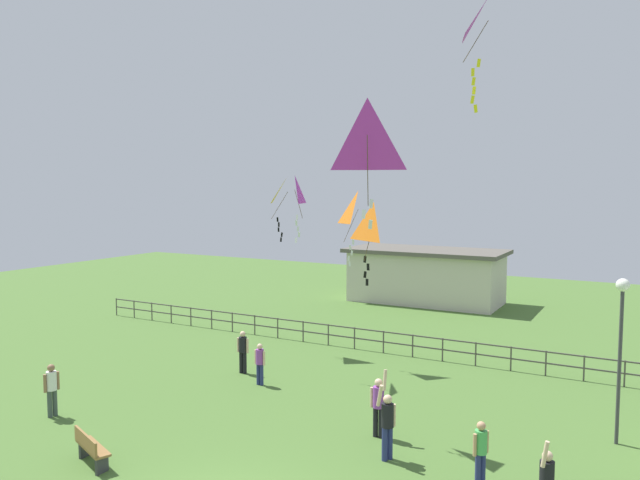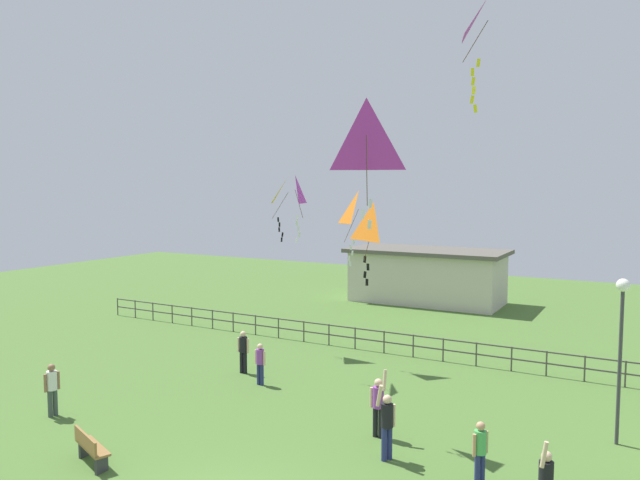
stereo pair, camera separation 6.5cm
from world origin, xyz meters
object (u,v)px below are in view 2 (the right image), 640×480
person_5 (260,361)px  kite_1 (366,137)px  person_1 (387,422)px  kite_3 (373,224)px  kite_5 (358,212)px  person_6 (378,403)px  lamppost (621,325)px  kite_2 (487,26)px  park_bench (90,447)px  kite_4 (295,192)px  person_3 (480,449)px  kite_0 (288,194)px  person_4 (52,386)px  person_7 (243,349)px

person_5 → kite_1: bearing=-41.0°
person_1 → kite_3: bearing=124.9°
kite_5 → person_6: bearing=-60.1°
lamppost → kite_2: (-3.07, -2.95, 7.62)m
kite_1 → kite_3: kite_1 is taller
park_bench → kite_1: bearing=11.2°
kite_4 → person_3: bearing=-33.9°
kite_1 → kite_5: 11.91m
kite_0 → kite_4: kite_4 is taller
person_4 → kite_2: 16.16m
person_6 → kite_1: (1.32, -3.78, 7.09)m
kite_2 → kite_0: bearing=144.5°
kite_1 → kite_5: kite_1 is taller
park_bench → kite_4: 11.46m
person_6 → kite_0: size_ratio=0.72×
kite_0 → kite_2: size_ratio=1.03×
person_6 → person_7: (-6.89, 3.02, -0.06)m
person_4 → kite_2: kite_2 is taller
lamppost → person_3: bearing=-122.5°
person_5 → person_1: bearing=-28.4°
kite_3 → kite_5: kite_5 is taller
person_6 → person_1: bearing=-57.4°
person_6 → kite_3: kite_3 is taller
park_bench → person_3: person_3 is taller
kite_2 → kite_5: kite_2 is taller
kite_0 → kite_5: 3.68m
kite_0 → person_3: bearing=-38.8°
person_3 → person_6: size_ratio=0.79×
person_3 → kite_5: (-7.13, 8.20, 5.17)m
person_3 → person_6: 3.56m
person_5 → kite_0: (-1.93, 4.98, 5.88)m
lamppost → person_3: 5.55m
lamppost → person_5: 11.75m
kite_1 → kite_2: kite_2 is taller
lamppost → kite_2: size_ratio=1.71×
kite_1 → kite_4: bearing=129.5°
kite_3 → kite_4: (-4.95, 3.85, 0.88)m
kite_1 → kite_2: size_ratio=1.01×
park_bench → person_3: bearing=22.5°
kite_0 → kite_4: size_ratio=1.08×
person_5 → kite_1: 11.61m
kite_2 → person_7: bearing=161.8°
park_bench → person_5: person_5 is taller
park_bench → person_3: size_ratio=0.99×
person_5 → person_7: size_ratio=0.93×
person_3 → person_7: size_ratio=0.97×
person_1 → person_4: person_1 is taller
person_5 → person_6: (5.54, -2.19, 0.13)m
kite_0 → person_7: bearing=-82.0°
park_bench → person_5: 7.36m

